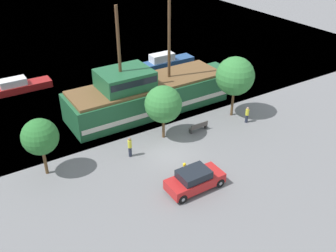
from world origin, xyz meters
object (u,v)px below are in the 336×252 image
moored_boat_outer (165,63)px  pedestrian_walking_near (247,115)px  bench_promenade_east (199,127)px  pedestrian_walking_far (130,147)px  parked_car_curb_front (195,180)px  pirate_ship (147,93)px  moored_boat_dockside (18,86)px  fire_hydrant (184,167)px

moored_boat_outer → pedestrian_walking_near: moored_boat_outer is taller
bench_promenade_east → pedestrian_walking_far: size_ratio=1.03×
moored_boat_outer → bench_promenade_east: moored_boat_outer is taller
parked_car_curb_front → pedestrian_walking_far: pedestrian_walking_far is taller
moored_boat_outer → parked_car_curb_front: 22.92m
pirate_ship → moored_boat_outer: pirate_ship is taller
pirate_ship → pedestrian_walking_near: (6.57, -7.08, -0.97)m
moored_boat_dockside → pedestrian_walking_far: bearing=-74.8°
moored_boat_dockside → pirate_ship: bearing=-48.6°
moored_boat_outer → pedestrian_walking_near: size_ratio=4.67×
moored_boat_dockside → fire_hydrant: 22.61m
parked_car_curb_front → fire_hydrant: parked_car_curb_front is taller
pedestrian_walking_far → bench_promenade_east: bearing=2.1°
moored_boat_outer → fire_hydrant: (-9.64, -18.50, -0.35)m
pedestrian_walking_near → parked_car_curb_front: bearing=-151.7°
pirate_ship → moored_boat_dockside: bearing=131.4°
moored_boat_dockside → moored_boat_outer: 17.21m
moored_boat_outer → bench_promenade_east: size_ratio=4.11×
pirate_ship → pedestrian_walking_far: pirate_ship is taller
fire_hydrant → pedestrian_walking_far: bearing=123.1°
pedestrian_walking_far → moored_boat_dockside: bearing=105.2°
moored_boat_dockside → pedestrian_walking_near: 24.55m
fire_hydrant → parked_car_curb_front: bearing=-104.3°
pirate_ship → parked_car_curb_front: size_ratio=4.10×
pirate_ship → moored_boat_dockside: pirate_ship is taller
bench_promenade_east → pedestrian_walking_far: (-6.96, -0.26, 0.44)m
pirate_ship → pedestrian_walking_far: bearing=-129.2°
moored_boat_dockside → bench_promenade_east: (11.71, -17.18, -0.12)m
pedestrian_walking_near → pirate_ship: bearing=132.9°
parked_car_curb_front → bench_promenade_east: size_ratio=2.35×
parked_car_curb_front → pedestrian_walking_far: bearing=108.9°
moored_boat_dockside → bench_promenade_east: bearing=-55.7°
pedestrian_walking_far → fire_hydrant: bearing=-56.9°
bench_promenade_east → pedestrian_walking_near: pedestrian_walking_near is taller
moored_boat_dockside → parked_car_curb_front: bearing=-73.8°
pedestrian_walking_far → pirate_ship: bearing=50.8°
pirate_ship → bench_promenade_east: size_ratio=9.62×
fire_hydrant → moored_boat_dockside: bearing=108.9°
pedestrian_walking_near → pedestrian_walking_far: (-11.67, 0.82, 0.09)m
moored_boat_dockside → moored_boat_outer: bearing=-9.7°
pirate_ship → fire_hydrant: bearing=-103.9°
fire_hydrant → pedestrian_walking_near: (9.09, 3.14, 0.38)m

